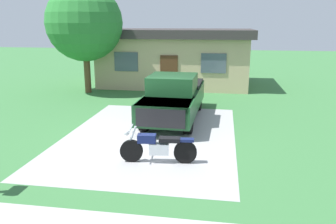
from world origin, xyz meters
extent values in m
plane|color=#39733D|center=(0.00, 0.00, 0.00)|extent=(80.00, 80.00, 0.00)
cube|color=#A2A2A2|center=(0.00, 0.00, 0.00)|extent=(5.94, 8.43, 0.01)
cylinder|color=black|center=(-0.04, -2.37, 0.33)|extent=(0.67, 0.18, 0.66)
cylinder|color=black|center=(1.50, -2.22, 0.33)|extent=(0.67, 0.18, 0.66)
cube|color=silver|center=(0.76, -2.29, 0.42)|extent=(0.58, 0.31, 0.32)
cube|color=#141E51|center=(0.41, -2.32, 0.72)|extent=(0.54, 0.31, 0.24)
cube|color=black|center=(1.05, -2.26, 0.70)|extent=(0.62, 0.34, 0.12)
cube|color=#141E51|center=(1.50, -2.22, 0.70)|extent=(0.50, 0.24, 0.08)
cylinder|color=silver|center=(-0.04, -2.37, 0.70)|extent=(0.33, 0.09, 0.77)
cylinder|color=silver|center=(-0.04, -2.37, 1.02)|extent=(0.11, 0.70, 0.04)
sphere|color=silver|center=(-0.16, -2.38, 0.88)|extent=(0.16, 0.16, 0.16)
cylinder|color=black|center=(1.30, 0.50, 0.42)|extent=(0.32, 0.85, 0.84)
cylinder|color=black|center=(-0.34, 0.54, 0.42)|extent=(0.32, 0.85, 0.84)
cylinder|color=black|center=(1.38, 4.00, 0.42)|extent=(0.32, 0.85, 0.84)
cylinder|color=black|center=(-0.26, 4.03, 0.42)|extent=(0.32, 0.85, 0.84)
cube|color=#194723|center=(0.52, 2.32, 0.80)|extent=(2.13, 5.65, 0.80)
cube|color=#194723|center=(0.48, 0.47, 1.10)|extent=(1.94, 1.94, 0.20)
cube|color=#194723|center=(0.51, 1.92, 1.55)|extent=(1.84, 1.94, 0.70)
cube|color=#3F4C56|center=(0.50, 1.12, 1.45)|extent=(1.70, 0.20, 0.60)
cube|color=black|center=(0.56, 3.87, 1.05)|extent=(1.96, 2.44, 0.50)
cube|color=black|center=(0.46, -0.46, 0.80)|extent=(1.70, 0.14, 0.64)
cylinder|color=brown|center=(-5.16, 7.07, 1.21)|extent=(0.36, 0.36, 2.41)
sphere|color=#2C7B34|center=(-5.16, 7.07, 3.88)|extent=(4.19, 4.19, 4.19)
cube|color=tan|center=(-0.59, 10.47, 1.50)|extent=(9.00, 5.00, 3.00)
cube|color=#383333|center=(-0.59, 10.47, 3.25)|extent=(9.60, 5.60, 0.50)
cube|color=#4C2D19|center=(-0.59, 7.94, 1.05)|extent=(1.00, 0.08, 2.10)
cube|color=#4C5966|center=(-3.11, 7.94, 1.70)|extent=(1.40, 0.06, 1.10)
cube|color=#4C5966|center=(1.93, 7.94, 1.70)|extent=(1.40, 0.06, 1.10)
camera|label=1|loc=(2.47, -11.28, 3.92)|focal=36.47mm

